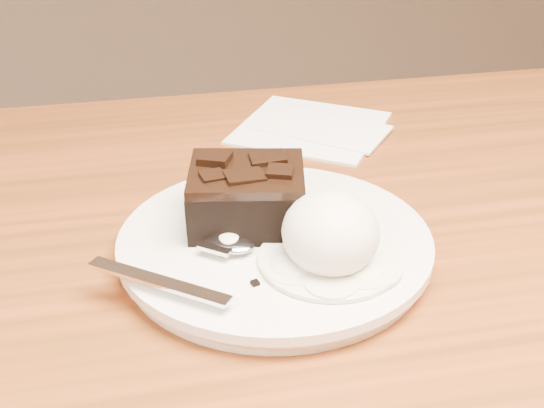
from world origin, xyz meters
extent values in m
cylinder|color=white|center=(-0.07, 0.05, 0.76)|extent=(0.23, 0.23, 0.02)
cube|color=black|center=(-0.09, 0.07, 0.79)|extent=(0.10, 0.09, 0.04)
ellipsoid|color=white|center=(-0.04, 0.01, 0.79)|extent=(0.07, 0.07, 0.05)
cylinder|color=silver|center=(-0.04, 0.01, 0.77)|extent=(0.10, 0.10, 0.00)
cube|color=white|center=(0.01, 0.28, 0.75)|extent=(0.19, 0.19, 0.01)
cube|color=black|center=(-0.06, 0.03, 0.77)|extent=(0.01, 0.01, 0.00)
cube|color=black|center=(-0.10, 0.00, 0.77)|extent=(0.01, 0.01, 0.00)
camera|label=1|loc=(-0.17, -0.39, 1.05)|focal=48.22mm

